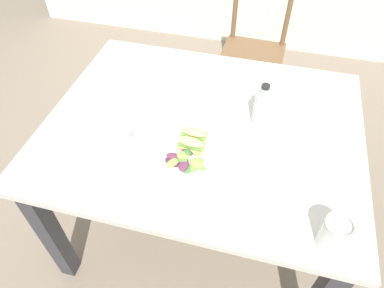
% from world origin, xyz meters
% --- Properties ---
extents(ground_plane, '(7.56, 7.56, 0.00)m').
position_xyz_m(ground_plane, '(0.00, 0.00, 0.00)').
color(ground_plane, '#7A6B5B').
extents(dining_table, '(1.26, 1.01, 0.74)m').
position_xyz_m(dining_table, '(0.14, -0.01, 0.63)').
color(dining_table, '#BCB7AD').
rests_on(dining_table, ground).
extents(chair_wooden_far, '(0.41, 0.41, 0.87)m').
position_xyz_m(chair_wooden_far, '(0.24, 1.05, 0.45)').
color(chair_wooden_far, brown).
rests_on(chair_wooden_far, ground).
extents(plate_lunch, '(0.30, 0.30, 0.01)m').
position_xyz_m(plate_lunch, '(0.13, -0.19, 0.74)').
color(plate_lunch, white).
rests_on(plate_lunch, dining_table).
extents(sandwich_half_front, '(0.10, 0.06, 0.06)m').
position_xyz_m(sandwich_half_front, '(0.14, -0.17, 0.78)').
color(sandwich_half_front, '#DBB270').
rests_on(sandwich_half_front, plate_lunch).
extents(sandwich_half_back, '(0.10, 0.06, 0.06)m').
position_xyz_m(sandwich_half_back, '(0.13, -0.12, 0.78)').
color(sandwich_half_back, '#DBB270').
rests_on(sandwich_half_back, plate_lunch).
extents(salad_mixed_greens, '(0.17, 0.14, 0.03)m').
position_xyz_m(salad_mixed_greens, '(0.13, -0.23, 0.76)').
color(salad_mixed_greens, '#6B9E47').
rests_on(salad_mixed_greens, plate_lunch).
extents(napkin_folded, '(0.11, 0.21, 0.00)m').
position_xyz_m(napkin_folded, '(-0.11, -0.23, 0.74)').
color(napkin_folded, silver).
rests_on(napkin_folded, dining_table).
extents(fork_on_napkin, '(0.03, 0.19, 0.00)m').
position_xyz_m(fork_on_napkin, '(-0.11, -0.21, 0.75)').
color(fork_on_napkin, silver).
rests_on(fork_on_napkin, napkin_folded).
extents(bottle_cold_brew, '(0.07, 0.07, 0.19)m').
position_xyz_m(bottle_cold_brew, '(0.36, 0.06, 0.81)').
color(bottle_cold_brew, black).
rests_on(bottle_cold_brew, dining_table).
extents(mason_jar_iced_tea, '(0.09, 0.09, 0.12)m').
position_xyz_m(mason_jar_iced_tea, '(0.63, -0.42, 0.79)').
color(mason_jar_iced_tea, '#C67528').
rests_on(mason_jar_iced_tea, dining_table).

